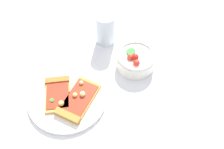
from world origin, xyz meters
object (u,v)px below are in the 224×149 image
pizza_slice_near (57,93)px  pizza_slice_far (77,101)px  paper_napkin (140,128)px  soda_glass (106,30)px  salad_bowl (136,60)px  plate (68,96)px

pizza_slice_near → pizza_slice_far: size_ratio=0.87×
paper_napkin → pizza_slice_far: bearing=-13.0°
pizza_slice_far → pizza_slice_near: bearing=-15.6°
soda_glass → salad_bowl: bearing=140.8°
paper_napkin → salad_bowl: bearing=-79.7°
plate → pizza_slice_near: pizza_slice_near is taller
pizza_slice_far → soda_glass: 0.29m
plate → salad_bowl: size_ratio=1.92×
paper_napkin → plate: bearing=-15.8°
salad_bowl → soda_glass: 0.16m
salad_bowl → paper_napkin: (-0.04, 0.23, -0.03)m
soda_glass → paper_napkin: bearing=116.5°
pizza_slice_near → paper_napkin: pizza_slice_near is taller
paper_napkin → soda_glass: bearing=-63.5°
salad_bowl → paper_napkin: 0.23m
pizza_slice_near → salad_bowl: (-0.23, -0.16, 0.01)m
plate → pizza_slice_far: (-0.04, 0.02, 0.01)m
pizza_slice_near → salad_bowl: bearing=-144.1°
plate → salad_bowl: (-0.19, -0.16, 0.02)m
pizza_slice_near → soda_glass: bearing=-111.7°
soda_glass → pizza_slice_far: bearing=82.8°
salad_bowl → paper_napkin: size_ratio=0.84×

